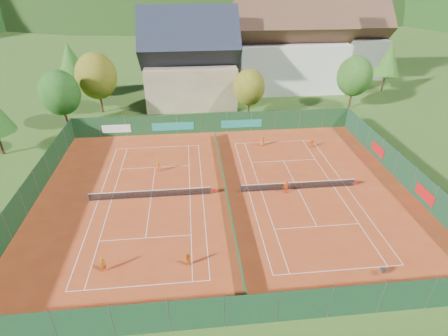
% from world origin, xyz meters
% --- Properties ---
extents(ground, '(600.00, 600.00, 0.00)m').
position_xyz_m(ground, '(0.00, 0.00, -0.02)').
color(ground, '#2E5119').
rests_on(ground, ground).
extents(clay_pad, '(40.00, 32.00, 0.01)m').
position_xyz_m(clay_pad, '(0.00, 0.00, 0.01)').
color(clay_pad, '#A83A18').
rests_on(clay_pad, ground).
extents(court_markings_left, '(11.03, 23.83, 0.00)m').
position_xyz_m(court_markings_left, '(-8.00, 0.00, 0.01)').
color(court_markings_left, white).
rests_on(court_markings_left, ground).
extents(court_markings_right, '(11.03, 23.83, 0.00)m').
position_xyz_m(court_markings_right, '(8.00, 0.00, 0.01)').
color(court_markings_right, white).
rests_on(court_markings_right, ground).
extents(tennis_net_left, '(13.30, 0.10, 1.02)m').
position_xyz_m(tennis_net_left, '(-7.85, 0.00, 0.51)').
color(tennis_net_left, '#59595B').
rests_on(tennis_net_left, ground).
extents(tennis_net_right, '(13.30, 0.10, 1.02)m').
position_xyz_m(tennis_net_right, '(8.15, 0.00, 0.51)').
color(tennis_net_right, '#59595B').
rests_on(tennis_net_right, ground).
extents(court_divider, '(0.03, 28.80, 1.00)m').
position_xyz_m(court_divider, '(0.00, 0.00, 0.50)').
color(court_divider, '#14381F').
rests_on(court_divider, ground).
extents(fence_north, '(40.00, 0.10, 3.00)m').
position_xyz_m(fence_north, '(-0.46, 15.99, 1.47)').
color(fence_north, '#163D1D').
rests_on(fence_north, ground).
extents(fence_south, '(40.00, 0.04, 3.00)m').
position_xyz_m(fence_south, '(0.00, -16.00, 1.50)').
color(fence_south, '#14371E').
rests_on(fence_south, ground).
extents(fence_west, '(0.04, 32.00, 3.00)m').
position_xyz_m(fence_west, '(-20.00, 0.00, 1.50)').
color(fence_west, '#153C1C').
rests_on(fence_west, ground).
extents(fence_east, '(0.09, 32.00, 3.00)m').
position_xyz_m(fence_east, '(20.00, 0.05, 1.48)').
color(fence_east, '#133620').
rests_on(fence_east, ground).
extents(chalet, '(16.20, 12.00, 16.00)m').
position_xyz_m(chalet, '(-3.00, 30.00, 6.62)').
color(chalet, tan).
rests_on(chalet, ground).
extents(hotel_block_a, '(21.60, 11.00, 17.25)m').
position_xyz_m(hotel_block_a, '(16.00, 36.00, 7.38)').
color(hotel_block_a, silver).
rests_on(hotel_block_a, ground).
extents(hotel_block_b, '(17.28, 10.00, 15.50)m').
position_xyz_m(hotel_block_b, '(30.00, 44.00, 6.62)').
color(hotel_block_b, silver).
rests_on(hotel_block_b, ground).
extents(tree_west_front, '(5.72, 5.72, 8.69)m').
position_xyz_m(tree_west_front, '(-22.00, 20.00, 5.39)').
color(tree_west_front, '#462819').
rests_on(tree_west_front, ground).
extents(tree_west_mid, '(6.44, 6.44, 9.78)m').
position_xyz_m(tree_west_mid, '(-18.00, 26.00, 6.07)').
color(tree_west_mid, '#492D1A').
rests_on(tree_west_mid, ground).
extents(tree_west_back, '(5.60, 5.60, 10.00)m').
position_xyz_m(tree_west_back, '(-24.00, 34.00, 6.74)').
color(tree_west_back, '#4C301B').
rests_on(tree_west_back, ground).
extents(tree_center, '(5.01, 5.01, 7.60)m').
position_xyz_m(tree_center, '(6.00, 22.00, 4.72)').
color(tree_center, '#432A18').
rests_on(tree_center, ground).
extents(tree_east_front, '(5.72, 5.72, 8.69)m').
position_xyz_m(tree_east_front, '(24.00, 24.00, 5.39)').
color(tree_east_front, '#462B19').
rests_on(tree_east_front, ground).
extents(tree_east_mid, '(5.04, 5.04, 9.00)m').
position_xyz_m(tree_east_mid, '(34.00, 32.00, 6.06)').
color(tree_east_mid, '#402917').
rests_on(tree_east_mid, ground).
extents(tree_east_back, '(7.15, 7.15, 10.86)m').
position_xyz_m(tree_east_back, '(26.00, 40.00, 6.74)').
color(tree_east_back, '#462B19').
rests_on(tree_east_back, ground).
extents(mountain_backdrop, '(820.00, 530.00, 242.00)m').
position_xyz_m(mountain_backdrop, '(28.54, 233.48, -39.64)').
color(mountain_backdrop, black).
rests_on(mountain_backdrop, ground).
extents(ball_hopper, '(0.34, 0.34, 0.80)m').
position_xyz_m(ball_hopper, '(11.14, -12.74, 0.56)').
color(ball_hopper, slate).
rests_on(ball_hopper, ground).
extents(loose_ball_0, '(0.07, 0.07, 0.07)m').
position_xyz_m(loose_ball_0, '(-6.34, -3.55, 0.03)').
color(loose_ball_0, '#CCD833').
rests_on(loose_ball_0, ground).
extents(loose_ball_1, '(0.07, 0.07, 0.07)m').
position_xyz_m(loose_ball_1, '(3.40, -8.89, 0.03)').
color(loose_ball_1, '#CCD833').
rests_on(loose_ball_1, ground).
extents(loose_ball_2, '(0.07, 0.07, 0.07)m').
position_xyz_m(loose_ball_2, '(1.77, 3.46, 0.03)').
color(loose_ball_2, '#CCD833').
rests_on(loose_ball_2, ground).
extents(player_left_near, '(0.63, 0.63, 1.47)m').
position_xyz_m(player_left_near, '(-10.93, -10.05, 0.74)').
color(player_left_near, '#D46212').
rests_on(player_left_near, ground).
extents(player_left_mid, '(0.71, 0.60, 1.29)m').
position_xyz_m(player_left_mid, '(-4.16, -10.18, 0.65)').
color(player_left_mid, '#D55812').
rests_on(player_left_mid, ground).
extents(player_left_far, '(0.97, 0.70, 1.35)m').
position_xyz_m(player_left_far, '(-7.51, 5.36, 0.68)').
color(player_left_far, '#D45712').
rests_on(player_left_far, ground).
extents(player_right_near, '(0.96, 0.64, 1.52)m').
position_xyz_m(player_right_near, '(6.46, -0.62, 0.76)').
color(player_right_near, '#F35D15').
rests_on(player_right_near, ground).
extents(player_right_far_a, '(0.73, 0.54, 1.36)m').
position_xyz_m(player_right_far_a, '(6.12, 10.87, 0.68)').
color(player_right_far_a, '#CF4E12').
rests_on(player_right_far_a, ground).
extents(player_right_far_b, '(1.22, 0.60, 1.26)m').
position_xyz_m(player_right_far_b, '(12.66, 9.75, 0.63)').
color(player_right_far_b, orange).
rests_on(player_right_far_b, ground).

